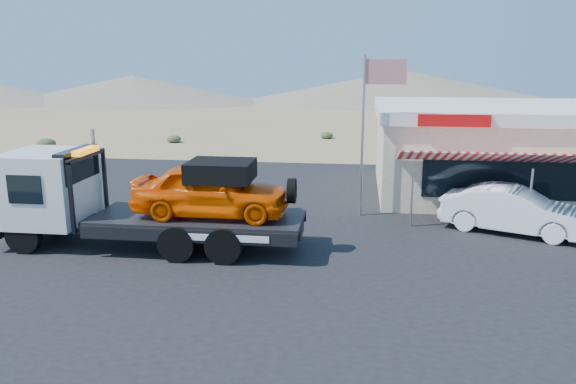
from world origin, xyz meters
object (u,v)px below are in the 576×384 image
jerky_store (495,149)px  tow_truck (144,196)px  flagpole (370,118)px  white_sedan (513,210)px

jerky_store → tow_truck: bearing=-144.6°
tow_truck → flagpole: (7.03, 4.47, 2.07)m
jerky_store → flagpole: flagpole is taller
white_sedan → tow_truck: bearing=126.5°
white_sedan → jerky_store: size_ratio=0.46×
flagpole → jerky_store: bearing=38.8°
jerky_store → flagpole: (-5.57, -4.47, 1.77)m
white_sedan → flagpole: 5.98m
tow_truck → white_sedan: size_ratio=1.96×
tow_truck → jerky_store: (12.60, 8.94, 0.30)m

